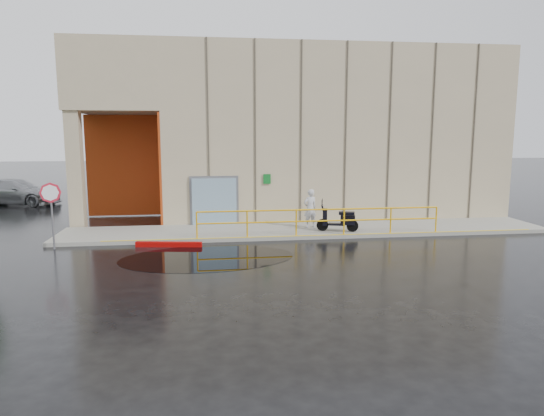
{
  "coord_description": "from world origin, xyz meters",
  "views": [
    {
      "loc": [
        -0.01,
        -14.95,
        4.07
      ],
      "look_at": [
        2.34,
        3.0,
        1.27
      ],
      "focal_mm": 32.0,
      "sensor_mm": 36.0,
      "label": 1
    }
  ],
  "objects_px": {
    "scooter": "(338,213)",
    "red_curb": "(169,244)",
    "person": "(310,208)",
    "stop_sign": "(51,200)",
    "car_c": "(15,192)"
  },
  "relations": [
    {
      "from": "scooter",
      "to": "red_curb",
      "type": "relative_size",
      "value": 0.71
    },
    {
      "from": "person",
      "to": "stop_sign",
      "type": "height_order",
      "value": "stop_sign"
    },
    {
      "from": "red_curb",
      "to": "stop_sign",
      "type": "bearing_deg",
      "value": 177.99
    },
    {
      "from": "person",
      "to": "red_curb",
      "type": "distance_m",
      "value": 6.12
    },
    {
      "from": "car_c",
      "to": "red_curb",
      "type": "bearing_deg",
      "value": -127.92
    },
    {
      "from": "person",
      "to": "car_c",
      "type": "distance_m",
      "value": 18.06
    },
    {
      "from": "person",
      "to": "scooter",
      "type": "relative_size",
      "value": 0.95
    },
    {
      "from": "car_c",
      "to": "stop_sign",
      "type": "bearing_deg",
      "value": -141.39
    },
    {
      "from": "scooter",
      "to": "stop_sign",
      "type": "height_order",
      "value": "stop_sign"
    },
    {
      "from": "scooter",
      "to": "stop_sign",
      "type": "bearing_deg",
      "value": -158.44
    },
    {
      "from": "red_curb",
      "to": "car_c",
      "type": "bearing_deg",
      "value": 128.94
    },
    {
      "from": "person",
      "to": "car_c",
      "type": "height_order",
      "value": "person"
    },
    {
      "from": "scooter",
      "to": "red_curb",
      "type": "height_order",
      "value": "scooter"
    },
    {
      "from": "red_curb",
      "to": "car_c",
      "type": "height_order",
      "value": "car_c"
    },
    {
      "from": "stop_sign",
      "to": "scooter",
      "type": "bearing_deg",
      "value": 11.81
    }
  ]
}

